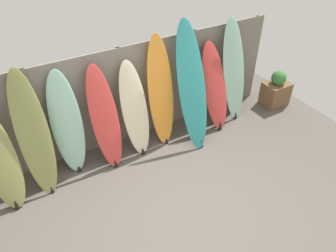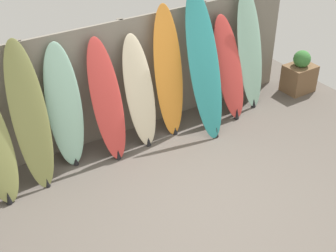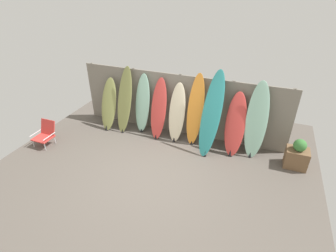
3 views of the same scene
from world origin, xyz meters
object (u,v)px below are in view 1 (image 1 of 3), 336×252
object	(u,v)px
surfboard_seafoam_2	(67,124)
surfboard_cream_4	(135,110)
surfboard_olive_1	(34,136)
surfboard_red_7	(215,87)
surfboard_red_3	(105,119)
surfboard_seafoam_8	(234,71)
surfboard_teal_6	(192,87)
planter_box	(276,90)
surfboard_orange_5	(161,93)

from	to	relation	value
surfboard_seafoam_2	surfboard_cream_4	xyz separation A→B (m)	(1.11, -0.10, -0.05)
surfboard_olive_1	surfboard_cream_4	xyz separation A→B (m)	(1.62, 0.04, -0.13)
surfboard_olive_1	surfboard_red_7	bearing A→B (deg)	-0.41
surfboard_red_3	surfboard_seafoam_8	bearing A→B (deg)	1.24
surfboard_cream_4	surfboard_seafoam_8	distance (m)	2.11
surfboard_seafoam_2	surfboard_teal_6	bearing A→B (deg)	-8.14
surfboard_cream_4	planter_box	world-z (taller)	surfboard_cream_4
surfboard_seafoam_2	planter_box	distance (m)	4.33
surfboard_cream_4	surfboard_seafoam_8	xyz separation A→B (m)	(2.11, 0.02, 0.16)
surfboard_olive_1	surfboard_orange_5	size ratio (longest dim) A/B	0.97
surfboard_orange_5	surfboard_olive_1	bearing A→B (deg)	-178.43
surfboard_orange_5	planter_box	xyz separation A→B (m)	(2.66, -0.20, -0.65)
surfboard_teal_6	planter_box	distance (m)	2.30
surfboard_seafoam_2	surfboard_red_3	distance (m)	0.59
surfboard_teal_6	surfboard_seafoam_8	distance (m)	1.13
surfboard_seafoam_8	planter_box	bearing A→B (deg)	-10.51
surfboard_olive_1	surfboard_orange_5	bearing A→B (deg)	1.57
surfboard_olive_1	surfboard_seafoam_2	distance (m)	0.53
surfboard_orange_5	surfboard_seafoam_8	bearing A→B (deg)	0.12
surfboard_olive_1	planter_box	size ratio (longest dim) A/B	2.46
surfboard_seafoam_2	surfboard_teal_6	xyz separation A→B (m)	(2.11, -0.30, 0.19)
surfboard_cream_4	surfboard_teal_6	world-z (taller)	surfboard_teal_6
surfboard_olive_1	surfboard_red_3	distance (m)	1.09
surfboard_red_3	surfboard_olive_1	bearing A→B (deg)	-179.76
surfboard_red_3	surfboard_orange_5	bearing A→B (deg)	2.94
surfboard_seafoam_2	surfboard_seafoam_8	bearing A→B (deg)	-1.37
surfboard_red_3	surfboard_seafoam_8	xyz separation A→B (m)	(2.64, 0.06, 0.13)
planter_box	surfboard_teal_6	bearing A→B (deg)	-179.31
surfboard_seafoam_2	surfboard_cream_4	distance (m)	1.12
surfboard_orange_5	surfboard_seafoam_8	distance (m)	1.59
surfboard_seafoam_2	surfboard_seafoam_8	world-z (taller)	surfboard_seafoam_8
surfboard_cream_4	surfboard_orange_5	size ratio (longest dim) A/B	0.83
surfboard_red_7	surfboard_seafoam_8	bearing A→B (deg)	9.82
surfboard_orange_5	surfboard_cream_4	bearing A→B (deg)	-177.59
surfboard_red_3	surfboard_red_7	xyz separation A→B (m)	(2.15, -0.03, -0.04)
surfboard_olive_1	surfboard_red_3	world-z (taller)	surfboard_olive_1
surfboard_orange_5	surfboard_red_7	xyz separation A→B (m)	(1.10, -0.08, -0.17)
surfboard_red_7	planter_box	world-z (taller)	surfboard_red_7
surfboard_teal_6	planter_box	bearing A→B (deg)	0.69
surfboard_red_3	surfboard_seafoam_8	size ratio (longest dim) A/B	0.87
surfboard_cream_4	planter_box	bearing A→B (deg)	-3.13
surfboard_seafoam_8	surfboard_teal_6	bearing A→B (deg)	-168.49
surfboard_olive_1	surfboard_seafoam_8	distance (m)	3.73
surfboard_teal_6	surfboard_red_7	bearing A→B (deg)	12.85
surfboard_olive_1	surfboard_cream_4	distance (m)	1.63
surfboard_red_3	surfboard_teal_6	xyz separation A→B (m)	(1.54, -0.17, 0.22)
surfboard_cream_4	surfboard_red_7	bearing A→B (deg)	-2.14
surfboard_seafoam_2	surfboard_red_3	world-z (taller)	surfboard_seafoam_2
surfboard_seafoam_8	surfboard_red_7	bearing A→B (deg)	-170.18
surfboard_cream_4	surfboard_teal_6	bearing A→B (deg)	-11.30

